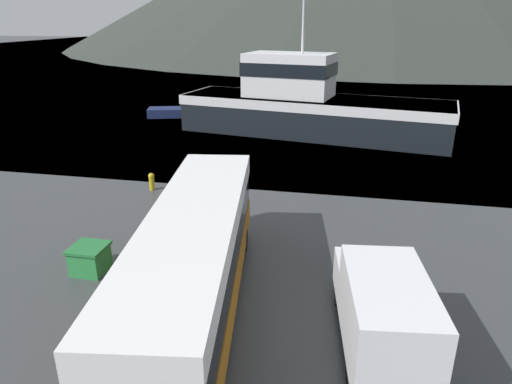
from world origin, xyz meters
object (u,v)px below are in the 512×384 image
Objects in this scene: fishing_boat at (308,105)px; small_boat at (179,112)px; delivery_van at (382,308)px; tour_bus at (195,258)px; storage_bin at (90,259)px.

fishing_boat is 3.56× the size of small_boat.
fishing_boat is (-4.34, 24.41, 0.95)m from delivery_van.
tour_bus is 23.86m from fishing_boat.
fishing_boat reaches higher than small_boat.
delivery_van is (5.40, -0.58, -0.60)m from tour_bus.
tour_bus is 2.09× the size of delivery_van.
fishing_boat is at bearing 78.83° from tour_bus.
fishing_boat is 17.16× the size of storage_bin.
storage_bin is at bearing -1.65° from small_boat.
storage_bin is at bearing 160.80° from delivery_van.
fishing_boat reaches higher than delivery_van.
storage_bin is 0.21× the size of small_boat.
delivery_van is 0.27× the size of fishing_boat.
storage_bin is 27.31m from small_boat.
fishing_boat is at bearing 92.85° from delivery_van.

